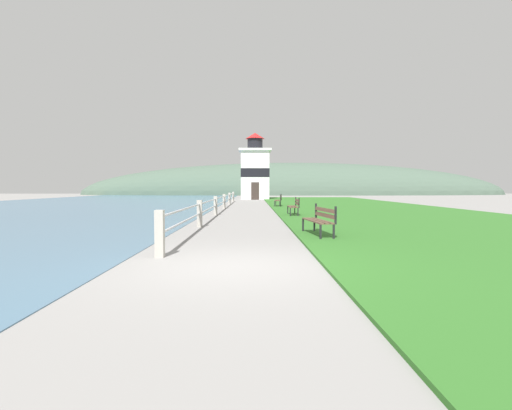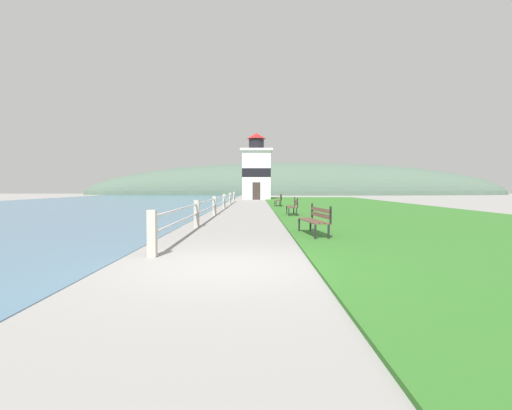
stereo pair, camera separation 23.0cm
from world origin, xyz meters
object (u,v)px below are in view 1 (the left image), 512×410
object	(u,v)px
park_bench_midway	(294,205)
lighthouse	(255,171)
park_bench_near	(320,218)
park_bench_far	(279,199)

from	to	relation	value
park_bench_midway	lighthouse	world-z (taller)	lighthouse
park_bench_near	park_bench_midway	xyz separation A→B (m)	(0.12, 8.40, -0.00)
park_bench_far	lighthouse	distance (m)	17.89
park_bench_near	lighthouse	size ratio (longest dim) A/B	0.26
park_bench_near	park_bench_midway	distance (m)	8.40
park_bench_midway	lighthouse	bearing A→B (deg)	-84.89
park_bench_far	lighthouse	xyz separation A→B (m)	(-1.66, 17.59, 2.81)
park_bench_midway	lighthouse	xyz separation A→B (m)	(-1.84, 26.93, 2.81)
park_bench_far	park_bench_midway	bearing A→B (deg)	97.19
park_bench_midway	lighthouse	distance (m)	27.14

